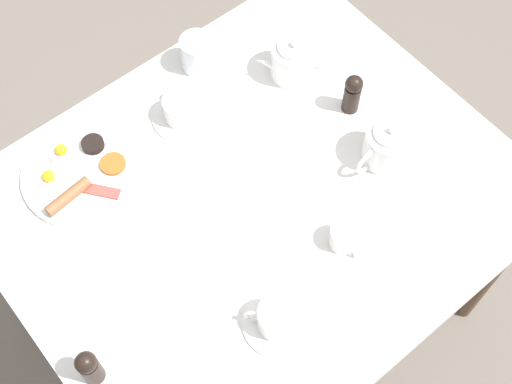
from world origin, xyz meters
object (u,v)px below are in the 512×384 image
(teapot_far, at_px, (387,145))
(spoon_for_tea, at_px, (185,185))
(teacup_with_saucer_left, at_px, (278,319))
(pepper_grinder, at_px, (352,93))
(breakfast_plate, at_px, (81,173))
(knife_by_plate, at_px, (121,297))
(fork_by_plate, at_px, (238,244))
(teapot_near, at_px, (294,60))
(salt_grinder, at_px, (89,367))
(creamer_jug, at_px, (345,237))
(water_glass_tall, at_px, (197,53))
(teacup_with_saucer_right, at_px, (180,111))

(teapot_far, relative_size, spoon_for_tea, 1.57)
(teacup_with_saucer_left, height_order, pepper_grinder, pepper_grinder)
(breakfast_plate, relative_size, knife_by_plate, 1.44)
(breakfast_plate, height_order, fork_by_plate, breakfast_plate)
(breakfast_plate, bearing_deg, fork_by_plate, 24.76)
(teapot_near, distance_m, knife_by_plate, 0.70)
(teapot_far, xyz_separation_m, teacup_with_saucer_left, (0.15, -0.45, -0.02))
(salt_grinder, distance_m, fork_by_plate, 0.40)
(creamer_jug, bearing_deg, water_glass_tall, 175.09)
(teacup_with_saucer_right, distance_m, water_glass_tall, 0.17)
(breakfast_plate, xyz_separation_m, water_glass_tall, (-0.08, 0.40, 0.04))
(breakfast_plate, relative_size, fork_by_plate, 1.72)
(water_glass_tall, bearing_deg, teacup_with_saucer_left, -23.75)
(pepper_grinder, relative_size, fork_by_plate, 0.71)
(breakfast_plate, bearing_deg, water_glass_tall, 101.93)
(teacup_with_saucer_right, relative_size, water_glass_tall, 1.60)
(teapot_near, height_order, knife_by_plate, teapot_near)
(teapot_far, bearing_deg, teacup_with_saucer_left, -162.79)
(breakfast_plate, relative_size, creamer_jug, 3.21)
(knife_by_plate, bearing_deg, pepper_grinder, 94.18)
(teapot_far, height_order, pepper_grinder, teapot_far)
(spoon_for_tea, bearing_deg, teapot_far, 60.03)
(pepper_grinder, relative_size, knife_by_plate, 0.59)
(knife_by_plate, bearing_deg, creamer_jug, 65.56)
(breakfast_plate, xyz_separation_m, knife_by_plate, (0.30, -0.10, -0.01))
(water_glass_tall, xyz_separation_m, salt_grinder, (0.49, -0.63, 0.01))
(fork_by_plate, relative_size, spoon_for_tea, 1.31)
(teapot_near, relative_size, teacup_with_saucer_right, 1.22)
(teapot_far, bearing_deg, pepper_grinder, 76.52)
(fork_by_plate, bearing_deg, breakfast_plate, -155.24)
(knife_by_plate, bearing_deg, spoon_for_tea, 116.26)
(teapot_far, height_order, fork_by_plate, teapot_far)
(teacup_with_saucer_right, relative_size, knife_by_plate, 0.75)
(pepper_grinder, height_order, salt_grinder, same)
(teacup_with_saucer_right, distance_m, pepper_grinder, 0.41)
(teacup_with_saucer_left, height_order, water_glass_tall, water_glass_tall)
(water_glass_tall, xyz_separation_m, spoon_for_tea, (0.26, -0.23, -0.04))
(fork_by_plate, relative_size, knife_by_plate, 0.84)
(salt_grinder, bearing_deg, fork_by_plate, 96.07)
(knife_by_plate, xyz_separation_m, spoon_for_tea, (-0.13, 0.27, 0.00))
(teacup_with_saucer_left, distance_m, salt_grinder, 0.38)
(teacup_with_saucer_left, relative_size, salt_grinder, 1.27)
(teacup_with_saucer_right, bearing_deg, fork_by_plate, -16.50)
(teapot_far, height_order, creamer_jug, teapot_far)
(teacup_with_saucer_left, xyz_separation_m, creamer_jug, (-0.05, 0.23, -0.00))
(teacup_with_saucer_right, distance_m, salt_grinder, 0.64)
(creamer_jug, distance_m, pepper_grinder, 0.36)
(teapot_near, xyz_separation_m, fork_by_plate, (0.28, -0.40, -0.05))
(pepper_grinder, bearing_deg, teacup_with_saucer_left, -58.01)
(creamer_jug, bearing_deg, spoon_for_tea, -151.53)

